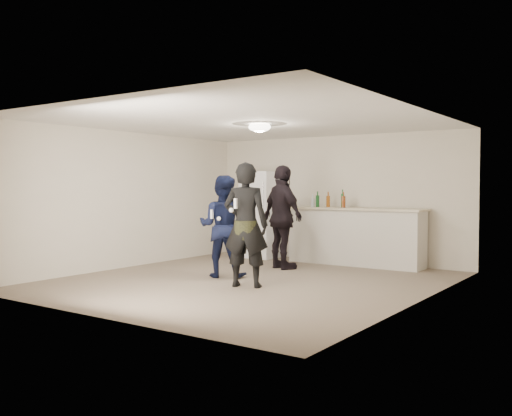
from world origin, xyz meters
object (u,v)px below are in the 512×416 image
Objects in this scene: counter at (355,237)px; spectator at (283,217)px; fridge at (262,215)px; woman at (246,225)px; man at (223,226)px; shaker at (343,203)px.

counter is 1.38× the size of spectator.
fridge is 0.96× the size of spectator.
fridge is 3.52m from woman.
fridge is (-2.11, -0.07, 0.38)m from counter.
counter is 2.84m from man.
shaker is (-0.27, 0.02, 0.65)m from counter.
spectator is (0.33, 1.33, 0.10)m from man.
fridge is at bearing -79.59° from woman.
fridge reaches higher than man.
woman reaches higher than shaker.
counter is at bearing -100.00° from spectator.
shaker is 0.10× the size of man.
spectator is (-0.53, 1.87, 0.01)m from woman.
counter is 1.56m from spectator.
man is (-0.91, -2.59, -0.34)m from shaker.
fridge is 0.97× the size of woman.
counter is 1.55× the size of man.
fridge is 1.72m from spectator.
spectator is at bearing -114.82° from shaker.
man is 0.90× the size of woman.
woman is at bearing 130.27° from spectator.
shaker is 0.09× the size of woman.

